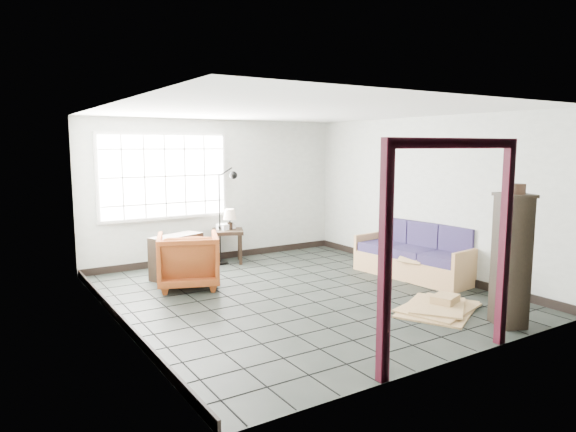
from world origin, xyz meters
TOP-DOWN VIEW (x-y plane):
  - ground at (0.00, 0.00)m, footprint 5.50×5.50m
  - room_shell at (0.00, 0.03)m, footprint 5.02×5.52m
  - window_panel at (-1.00, 2.70)m, footprint 2.32×0.08m
  - doorway_trim at (0.00, -2.70)m, footprint 1.80×0.08m
  - futon_sofa at (2.21, -0.17)m, footprint 0.98×2.05m
  - armchair at (-1.18, 1.22)m, footprint 1.12×1.09m
  - side_table at (0.05, 2.40)m, footprint 0.73×0.73m
  - table_lamp at (0.09, 2.39)m, footprint 0.30×0.30m
  - projector at (0.04, 2.47)m, footprint 0.33×0.29m
  - floor_lamp at (0.02, 2.37)m, footprint 0.51×0.32m
  - console_shelf at (-1.12, 1.89)m, footprint 0.95×0.65m
  - tall_shelf at (1.43, -2.40)m, footprint 0.47×0.52m
  - pot at (1.37, -2.48)m, footprint 0.21×0.21m
  - open_box at (2.15, -0.32)m, footprint 0.89×0.59m
  - cardboard_pile at (1.18, -1.57)m, footprint 1.44×1.29m

SIDE VIEW (x-z plane):
  - ground at x=0.00m, z-range 0.00..0.00m
  - cardboard_pile at x=1.18m, z-range -0.04..0.13m
  - open_box at x=2.15m, z-range -0.06..0.40m
  - futon_sofa at x=2.21m, z-range -0.12..0.75m
  - console_shelf at x=-1.12m, z-range 0.00..0.69m
  - armchair at x=-1.18m, z-range 0.00..0.91m
  - side_table at x=0.05m, z-range 0.20..0.80m
  - projector at x=0.04m, z-range 0.61..0.71m
  - tall_shelf at x=1.43m, z-range 0.01..1.59m
  - table_lamp at x=0.09m, z-range 0.68..1.06m
  - floor_lamp at x=0.02m, z-range 0.06..1.80m
  - doorway_trim at x=0.00m, z-range 0.28..2.48m
  - window_panel at x=-1.00m, z-range 0.84..2.36m
  - pot at x=1.37m, z-range 1.58..1.70m
  - room_shell at x=0.00m, z-range 0.37..2.98m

